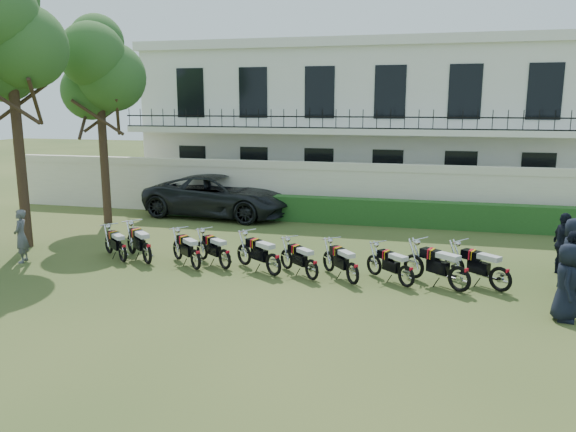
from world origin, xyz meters
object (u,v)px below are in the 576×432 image
motorcycle_2 (196,255)px  officer_2 (571,268)px  motorcycle_3 (225,254)px  motorcycle_9 (501,273)px  tree_west_near (99,69)px  officer_5 (563,244)px  motorcycle_0 (122,248)px  officer_0 (567,282)px  motorcycle_7 (407,271)px  officer_3 (573,256)px  motorcycle_4 (273,259)px  tree_west_mid (10,36)px  suv (219,196)px  inspector (21,236)px  motorcycle_6 (353,268)px  motorcycle_8 (460,273)px  motorcycle_1 (147,248)px  motorcycle_5 (312,265)px

motorcycle_2 → officer_2: bearing=-50.2°
motorcycle_3 → motorcycle_9: bearing=-54.0°
tree_west_near → officer_5: size_ratio=4.54×
motorcycle_0 → officer_0: size_ratio=0.83×
motorcycle_7 → officer_3: size_ratio=0.72×
motorcycle_4 → motorcycle_7: (3.55, -0.09, -0.05)m
officer_2 → motorcycle_2: bearing=97.3°
tree_west_mid → officer_3: (16.24, -0.60, -5.72)m
motorcycle_0 → suv: suv is taller
motorcycle_7 → motorcycle_9: (2.29, 0.20, 0.05)m
inspector → motorcycle_4: bearing=73.0°
motorcycle_0 → inspector: inspector is taller
motorcycle_6 → officer_0: size_ratio=0.86×
motorcycle_2 → motorcycle_8: 7.13m
motorcycle_0 → motorcycle_7: bearing=-52.1°
officer_2 → officer_3: size_ratio=0.93×
motorcycle_4 → suv: size_ratio=0.27×
officer_0 → tree_west_near: bearing=79.2°
officer_5 → motorcycle_0: bearing=87.0°
motorcycle_2 → suv: 7.84m
tree_west_mid → suv: (4.26, 6.37, -5.81)m
tree_west_near → motorcycle_7: bearing=-24.1°
officer_2 → officer_5: size_ratio=1.02×
tree_west_mid → motorcycle_1: size_ratio=5.65×
motorcycle_0 → motorcycle_4: bearing=-52.6°
motorcycle_4 → suv: (-4.44, 7.53, 0.36)m
tree_west_mid → tree_west_near: size_ratio=1.12×
motorcycle_0 → inspector: 3.04m
tree_west_mid → motorcycle_0: tree_west_mid is taller
motorcycle_4 → officer_0: (6.99, -1.45, 0.36)m
motorcycle_5 → suv: bearing=78.6°
motorcycle_1 → officer_5: officer_5 is taller
officer_2 → motorcycle_5: bearing=97.0°
motorcycle_8 → officer_0: officer_0 is taller
motorcycle_1 → inspector: 3.82m
officer_0 → motorcycle_6: bearing=88.2°
motorcycle_1 → motorcycle_3: size_ratio=1.03×
tree_west_mid → motorcycle_7: (12.25, -1.25, -6.22)m
tree_west_mid → officer_5: bearing=3.3°
officer_3 → motorcycle_4: bearing=104.7°
tree_west_mid → motorcycle_5: bearing=-7.4°
motorcycle_1 → motorcycle_3: (2.38, 0.08, -0.05)m
tree_west_near → motorcycle_5: bearing=-29.6°
motorcycle_7 → officer_0: size_ratio=0.80×
officer_5 → motorcycle_4: bearing=93.6°
officer_5 → tree_west_near: bearing=67.3°
tree_west_mid → tree_west_near: tree_west_mid is taller
motorcycle_3 → motorcycle_7: bearing=-56.8°
motorcycle_9 → officer_0: 1.98m
motorcycle_2 → motorcycle_3: motorcycle_2 is taller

